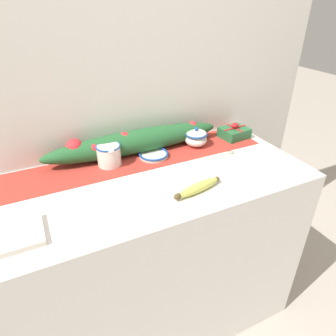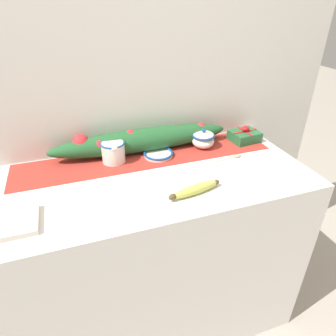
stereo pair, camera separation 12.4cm
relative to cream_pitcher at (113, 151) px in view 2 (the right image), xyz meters
name	(u,v)px [view 2 (the right image)]	position (x,y,z in m)	size (l,w,h in m)	color
ground_plane	(160,310)	(0.15, -0.18, -0.99)	(12.00, 12.00, 0.00)	#B2A899
countertop	(159,253)	(0.15, -0.18, -0.52)	(1.32, 0.62, 0.93)	silver
back_wall	(136,93)	(0.15, 0.15, 0.21)	(2.12, 0.04, 2.40)	silver
table_runner	(146,156)	(0.15, 0.00, -0.05)	(1.22, 0.24, 0.00)	#B23328
cream_pitcher	(113,151)	(0.00, 0.00, 0.00)	(0.11, 0.13, 0.10)	white
sugar_bowl	(203,139)	(0.45, 0.00, -0.01)	(0.11, 0.11, 0.10)	white
small_dish	(158,154)	(0.21, -0.02, -0.04)	(0.14, 0.14, 0.02)	white
banana	(195,189)	(0.25, -0.36, -0.04)	(0.23, 0.08, 0.04)	#CCD156
spoon	(235,156)	(0.56, -0.15, -0.05)	(0.17, 0.03, 0.01)	#A89E89
napkin_stack	(14,223)	(-0.40, -0.33, -0.05)	(0.16, 0.16, 0.02)	silver
gift_box	(244,136)	(0.69, 0.00, -0.02)	(0.15, 0.13, 0.08)	#236638
poinsettia_garland	(141,140)	(0.15, 0.06, 0.01)	(0.89, 0.12, 0.12)	#235B2D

